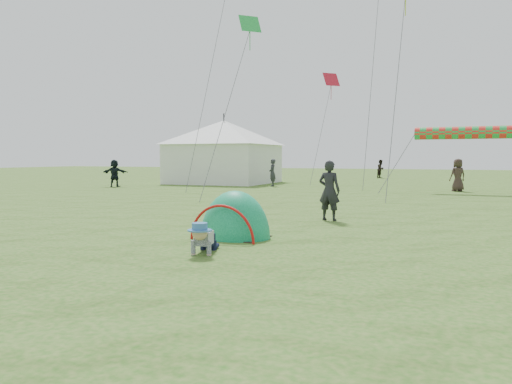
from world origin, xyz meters
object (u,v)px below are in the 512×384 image
at_px(popup_tent, 235,237).
at_px(crawling_toddler, 203,237).
at_px(standing_adult, 329,191).
at_px(event_marquee, 224,150).

bearing_deg(popup_tent, crawling_toddler, -78.44).
bearing_deg(crawling_toddler, standing_adult, 67.08).
relative_size(crawling_toddler, standing_adult, 0.48).
height_order(popup_tent, event_marquee, event_marquee).
height_order(standing_adult, event_marquee, event_marquee).
distance_m(crawling_toddler, standing_adult, 5.82).
height_order(crawling_toddler, popup_tent, popup_tent).
bearing_deg(event_marquee, standing_adult, -56.40).
relative_size(popup_tent, standing_adult, 1.23).
xyz_separation_m(crawling_toddler, event_marquee, (-11.33, 23.12, 2.03)).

